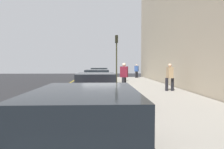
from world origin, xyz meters
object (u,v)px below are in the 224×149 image
Objects in this scene: traffic_light_pole at (117,51)px; pedestrian_burgundy_coat at (124,75)px; pedestrian_blue_coat at (137,71)px; parked_car_white at (97,80)px; parked_car_red at (96,90)px; parked_car_green at (99,75)px; parked_car_charcoal at (86,134)px; pedestrian_tan_coat at (170,76)px.

pedestrian_burgundy_coat is at bearing -178.28° from traffic_light_pole.
parked_car_white is at bearing 158.21° from pedestrian_blue_coat.
parked_car_red is 2.39× the size of pedestrian_blue_coat.
parked_car_green is 1.05× the size of traffic_light_pole.
pedestrian_blue_coat is (17.49, -4.63, 0.32)m from parked_car_red.
parked_car_charcoal and parked_car_red have the same top height.
parked_car_green is at bearing -0.28° from parked_car_white.
pedestrian_tan_coat is at bearing -102.94° from pedestrian_burgundy_coat.
parked_car_charcoal and parked_car_white have the same top height.
parked_car_green is (12.35, 0.06, 0.00)m from parked_car_red.
parked_car_red and parked_car_white have the same top height.
pedestrian_tan_coat reaches higher than pedestrian_blue_coat.
parked_car_charcoal is 1.09× the size of parked_car_white.
pedestrian_blue_coat is (11.82, -4.73, 0.31)m from parked_car_white.
parked_car_green is (18.16, 0.07, -0.00)m from parked_car_charcoal.
pedestrian_burgundy_coat is (0.67, 2.93, 0.02)m from pedestrian_tan_coat.
pedestrian_blue_coat is (13.11, 0.06, -0.03)m from pedestrian_tan_coat.
pedestrian_tan_coat is 0.98× the size of pedestrian_burgundy_coat.
traffic_light_pole is at bearing 1.72° from pedestrian_burgundy_coat.
pedestrian_burgundy_coat is at bearing 77.06° from pedestrian_tan_coat.
pedestrian_tan_coat reaches higher than parked_car_red.
parked_car_white is at bearing 0.49° from parked_car_charcoal.
pedestrian_tan_coat is 1.03× the size of pedestrian_blue_coat.
pedestrian_blue_coat is at bearing -14.83° from parked_car_red.
pedestrian_burgundy_coat reaches higher than pedestrian_blue_coat.
parked_car_red is 12.35m from parked_car_green.
pedestrian_tan_coat is (-1.29, -4.78, 0.35)m from parked_car_white.
pedestrian_blue_coat is at bearing -42.42° from parked_car_green.
pedestrian_burgundy_coat reaches higher than parked_car_charcoal.
pedestrian_blue_coat is 12.76m from pedestrian_burgundy_coat.
parked_car_green is 6.96m from pedestrian_blue_coat.
pedestrian_burgundy_coat reaches higher than pedestrian_tan_coat.
parked_car_white is 0.99× the size of traffic_light_pole.
parked_car_green is 2.67× the size of pedestrian_blue_coat.
parked_car_charcoal is 11.21m from pedestrian_tan_coat.
traffic_light_pole reaches higher than parked_car_green.
traffic_light_pole reaches higher than pedestrian_burgundy_coat.
parked_car_red is at bearing 133.07° from pedestrian_tan_coat.
pedestrian_burgundy_coat is (-12.44, 2.88, 0.05)m from pedestrian_blue_coat.
pedestrian_blue_coat is at bearing -13.03° from pedestrian_burgundy_coat.
parked_car_white is 2.39× the size of pedestrian_burgundy_coat.
parked_car_charcoal is at bearing -179.51° from parked_car_white.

